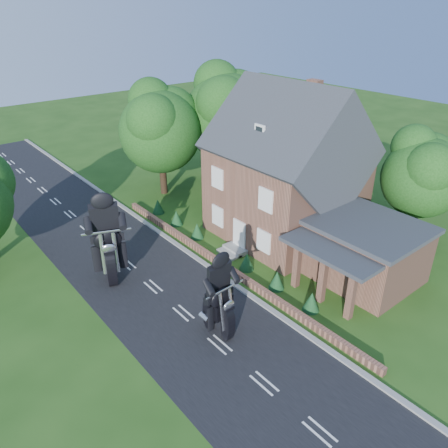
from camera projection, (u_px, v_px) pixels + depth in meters
ground at (220, 345)px, 20.52m from camera, size 120.00×120.00×0.00m
road at (220, 345)px, 20.52m from camera, size 7.00×80.00×0.02m
kerb at (275, 312)px, 22.55m from camera, size 0.30×80.00×0.12m
garden_wall at (223, 265)px, 26.28m from camera, size 0.30×22.00×0.40m
house at (287, 173)px, 28.54m from camera, size 9.54×8.64×10.24m
annex at (364, 251)px, 24.71m from camera, size 7.05×5.94×3.44m
tree_annex_side at (425, 169)px, 28.07m from camera, size 5.64×5.20×7.48m
tree_house_right at (318, 135)px, 33.41m from camera, size 6.51×6.00×8.40m
tree_behind_house at (230, 109)px, 36.71m from camera, size 7.81×7.20×10.08m
tree_behind_left at (164, 124)px, 34.22m from camera, size 6.94×6.40×9.16m
shrub_a at (311, 301)px, 22.56m from camera, size 0.90×0.90×1.10m
shrub_b at (277, 280)px, 24.28m from camera, size 0.90×0.90×1.10m
shrub_c at (247, 261)px, 25.99m from camera, size 0.90×0.90×1.10m
shrub_d at (197, 231)px, 29.43m from camera, size 0.90×0.90×1.10m
shrub_e at (176, 218)px, 31.14m from camera, size 0.90×0.90×1.10m
shrub_f at (158, 206)px, 32.86m from camera, size 0.90×0.90×1.10m
motorcycle_lead at (219, 322)px, 20.93m from camera, size 0.43×1.50×1.39m
motorcycle_follow at (111, 266)px, 25.00m from camera, size 1.10×1.81×1.65m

